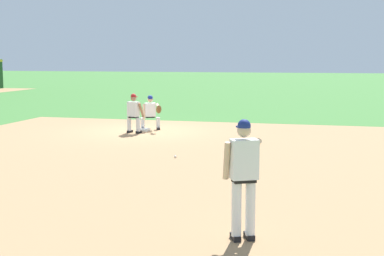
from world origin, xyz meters
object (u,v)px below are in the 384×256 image
at_px(baseball, 175,157).
at_px(first_baseman, 151,111).
at_px(baserunner, 134,112).
at_px(first_base_bag, 144,130).
at_px(pitcher, 244,172).

distance_m(baseball, first_baseman, 5.87).
relative_size(first_baseman, baserunner, 0.92).
distance_m(first_base_bag, baserunner, 0.99).
bearing_deg(pitcher, baserunner, 28.11).
bearing_deg(first_base_bag, first_baseman, -29.39).
distance_m(first_base_bag, baseball, 5.62).
relative_size(first_base_bag, baseball, 5.14).
xyz_separation_m(first_base_bag, baseball, (-4.97, -2.63, -0.01)).
height_order(first_base_bag, baserunner, baserunner).
distance_m(first_base_bag, first_baseman, 0.78).
xyz_separation_m(baseball, pitcher, (-6.20, -2.83, 1.02)).
bearing_deg(baserunner, pitcher, -151.89).
distance_m(first_base_bag, pitcher, 12.47).
relative_size(pitcher, baserunner, 1.27).
bearing_deg(pitcher, baseball, 24.51).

